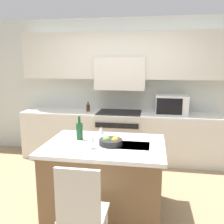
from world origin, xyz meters
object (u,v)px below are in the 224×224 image
island_chair (81,210)px  wine_bottle (80,131)px  wine_glass_near (92,139)px  wine_glass_far (101,131)px  microwave (172,105)px  range_stove (119,136)px  fruit_bowl (111,142)px  oil_bottle_on_counter (88,108)px

island_chair → wine_bottle: wine_bottle is taller
wine_bottle → wine_glass_near: size_ratio=1.77×
wine_bottle → wine_glass_far: wine_bottle is taller
microwave → wine_glass_near: bearing=-117.5°
range_stove → island_chair: island_chair is taller
range_stove → wine_glass_far: bearing=-90.6°
microwave → wine_glass_near: size_ratio=3.36×
fruit_bowl → oil_bottle_on_counter: size_ratio=1.51×
range_stove → fruit_bowl: 1.84m
range_stove → oil_bottle_on_counter: (-0.62, 0.05, 0.52)m
microwave → wine_glass_near: (-1.02, -1.95, -0.09)m
wine_glass_near → wine_glass_far: (0.04, 0.34, 0.00)m
microwave → wine_bottle: (-1.25, -1.64, -0.09)m
range_stove → island_chair: (0.02, -2.62, 0.08)m
wine_bottle → wine_glass_far: bearing=6.0°
range_stove → microwave: (0.96, 0.02, 0.63)m
wine_glass_near → fruit_bowl: bearing=39.5°
range_stove → microwave: microwave is taller
range_stove → oil_bottle_on_counter: 0.81m
range_stove → wine_bottle: (-0.29, -1.62, 0.53)m
island_chair → wine_bottle: size_ratio=3.28×
microwave → wine_glass_far: microwave is taller
wine_glass_near → wine_glass_far: 0.35m
wine_glass_near → range_stove: bearing=88.4°
wine_glass_far → oil_bottle_on_counter: (-0.60, 1.64, -0.01)m
wine_glass_near → oil_bottle_on_counter: bearing=106.0°
island_chair → wine_glass_near: size_ratio=5.82×
fruit_bowl → oil_bottle_on_counter: oil_bottle_on_counter is taller
wine_bottle → wine_glass_far: (0.28, 0.03, 0.00)m
island_chair → oil_bottle_on_counter: oil_bottle_on_counter is taller
range_stove → fruit_bowl: bearing=-85.5°
range_stove → oil_bottle_on_counter: oil_bottle_on_counter is taller
oil_bottle_on_counter → wine_glass_far: bearing=-69.7°
range_stove → wine_bottle: 1.73m
oil_bottle_on_counter → range_stove: bearing=-4.6°
island_chair → fruit_bowl: size_ratio=3.51×
oil_bottle_on_counter → fruit_bowl: bearing=-67.4°
wine_bottle → oil_bottle_on_counter: 1.70m
wine_glass_far → island_chair: bearing=-88.1°
microwave → wine_glass_near: microwave is taller
fruit_bowl → oil_bottle_on_counter: 1.98m
microwave → fruit_bowl: bearing=-114.6°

